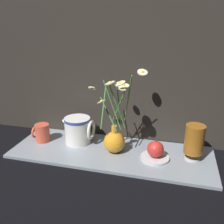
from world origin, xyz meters
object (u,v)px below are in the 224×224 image
Objects in this scene: yellow_mug at (42,133)px; ceramic_pitcher at (78,129)px; vase_with_flowers at (115,137)px; orange_fruit at (155,149)px; tea_glass at (194,140)px.

ceramic_pitcher is (0.17, 0.03, 0.03)m from yellow_mug.
ceramic_pitcher is at bearing 166.82° from vase_with_flowers.
vase_with_flowers is 4.65× the size of orange_fruit.
orange_fruit is at bearing -9.15° from ceramic_pitcher.
vase_with_flowers is 0.19m from ceramic_pitcher.
tea_glass is at bearing -2.30° from ceramic_pitcher.
ceramic_pitcher is 0.97× the size of tea_glass.
yellow_mug is 0.56× the size of tea_glass.
vase_with_flowers is 2.37× the size of tea_glass.
yellow_mug is (-0.35, 0.01, -0.03)m from vase_with_flowers.
yellow_mug is at bearing -170.22° from ceramic_pitcher.
yellow_mug is at bearing 176.95° from orange_fruit.
yellow_mug is 0.53m from orange_fruit.
vase_with_flowers reaches higher than orange_fruit.
yellow_mug is at bearing -179.22° from tea_glass.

